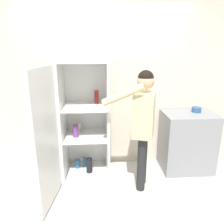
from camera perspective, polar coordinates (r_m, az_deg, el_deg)
name	(u,v)px	position (r m, az deg, el deg)	size (l,w,h in m)	color
ground_plane	(108,198)	(3.06, -1.15, -21.47)	(12.00, 12.00, 0.00)	beige
wall_back	(104,88)	(3.44, -2.10, 6.41)	(7.00, 0.06, 2.55)	beige
refrigerator	(78,124)	(3.11, -8.88, -3.01)	(0.83, 1.30, 1.72)	white
person	(143,117)	(2.84, 8.20, -1.26)	(0.74, 0.56, 1.62)	#262628
counter	(187,142)	(3.64, 18.94, -7.31)	(0.77, 0.55, 0.92)	gray
bowl	(197,110)	(3.59, 21.22, 0.59)	(0.14, 0.14, 0.08)	#335B8E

